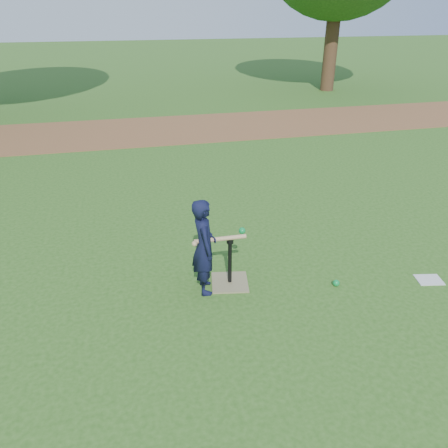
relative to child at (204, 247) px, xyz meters
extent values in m
plane|color=#285116|center=(0.65, -0.11, -0.57)|extent=(80.00, 80.00, 0.00)
cube|color=brown|center=(0.65, 7.39, -0.57)|extent=(24.00, 3.00, 0.01)
imported|color=black|center=(0.00, 0.00, 0.00)|extent=(0.29, 0.43, 1.15)
sphere|color=#0C873B|center=(1.53, -0.30, -0.53)|extent=(0.08, 0.08, 0.08)
cube|color=silver|center=(2.69, -0.45, -0.57)|extent=(0.34, 0.28, 0.01)
cube|color=#807651|center=(0.31, 0.05, -0.56)|extent=(0.50, 0.50, 0.02)
cylinder|color=black|center=(0.31, 0.05, -0.27)|extent=(0.05, 0.05, 0.55)
cylinder|color=black|center=(0.31, 0.05, 0.01)|extent=(0.08, 0.08, 0.06)
cylinder|color=tan|center=(0.19, 0.03, 0.06)|extent=(0.60, 0.06, 0.05)
sphere|color=tan|center=(-0.11, -0.01, 0.06)|extent=(0.06, 0.06, 0.06)
sphere|color=#0C873B|center=(0.48, 0.13, 0.08)|extent=(0.08, 0.08, 0.08)
cylinder|color=#382316|center=(7.15, 11.89, 1.14)|extent=(0.50, 0.50, 3.42)
camera|label=1|loc=(-0.77, -4.18, 2.43)|focal=35.00mm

